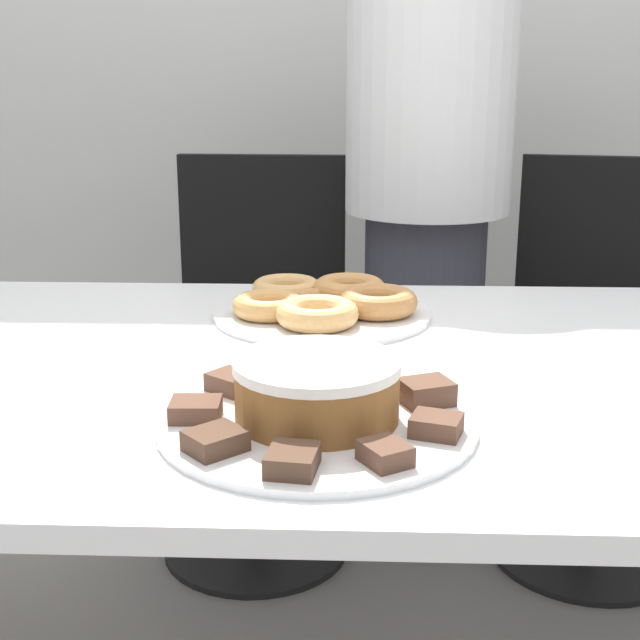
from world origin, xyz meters
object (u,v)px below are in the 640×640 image
Objects in this scene: office_chair_left at (257,366)px; office_chair_right at (598,371)px; frosted_cake at (317,389)px; plate_cake at (317,422)px; person_standing at (427,189)px; plate_donuts at (322,313)px.

office_chair_left is 0.79m from office_chair_right.
office_chair_right is 4.83× the size of frosted_cake.
office_chair_right is 1.22m from plate_cake.
plate_donuts is at bearing -109.43° from person_standing.
person_standing is 1.09m from plate_cake.
office_chair_right is 0.88m from plate_donuts.
office_chair_left is at bearing 100.29° from plate_cake.
plate_cake is at bearing -88.61° from plate_donuts.
office_chair_left is (-0.39, -0.05, -0.41)m from person_standing.
office_chair_right reaches higher than frosted_cake.
office_chair_right is (0.79, -0.00, 0.00)m from office_chair_left.
office_chair_right reaches higher than plate_cake.
person_standing is at bearing 79.21° from frosted_cake.
plate_cake is (-0.60, -1.02, 0.29)m from office_chair_right.
person_standing is at bearing 70.57° from plate_donuts.
plate_cake is 1.03× the size of plate_donuts.
office_chair_right is (0.40, -0.05, -0.41)m from person_standing.
frosted_cake reaches higher than plate_donuts.
person_standing is 1.09m from frosted_cake.
office_chair_left is 1.00× the size of office_chair_right.
frosted_cake is (-0.20, -1.06, -0.08)m from person_standing.
plate_cake is 0.04m from frosted_cake.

